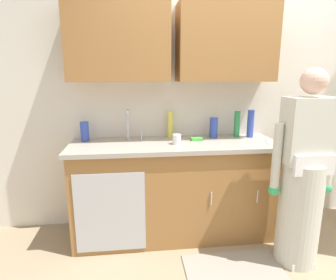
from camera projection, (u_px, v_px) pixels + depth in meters
ground_plane at (254, 275)px, 2.28m from camera, size 9.00×9.00×0.00m
kitchen_wall_with_uppers at (211, 83)px, 2.89m from camera, size 4.80×0.44×2.70m
counter_cabinet at (174, 191)px, 2.79m from camera, size 1.90×0.62×0.90m
countertop at (175, 144)px, 2.69m from camera, size 1.96×0.66×0.04m
sink at (132, 145)px, 2.65m from camera, size 0.50×0.36×0.35m
person_at_sink at (302, 185)px, 2.31m from camera, size 0.55×0.34×1.62m
floor_mat at (235, 271)px, 2.31m from camera, size 0.80×0.50×0.01m
bottle_cleaner_spray at (250, 124)px, 2.88m from camera, size 0.07×0.07×0.28m
bottle_water_tall at (85, 131)px, 2.72m from camera, size 0.08×0.08×0.19m
bottle_soap at (170, 125)px, 2.86m from camera, size 0.06×0.06×0.26m
bottle_dish_liquid at (214, 128)px, 2.87m from camera, size 0.08×0.08×0.20m
bottle_water_short at (237, 124)px, 2.89m from camera, size 0.06×0.06×0.26m
cup_by_sink at (177, 139)px, 2.60m from camera, size 0.08×0.08×0.09m
knife_on_counter at (268, 141)px, 2.71m from camera, size 0.10×0.23×0.01m
sponge at (197, 139)px, 2.76m from camera, size 0.11×0.07×0.03m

